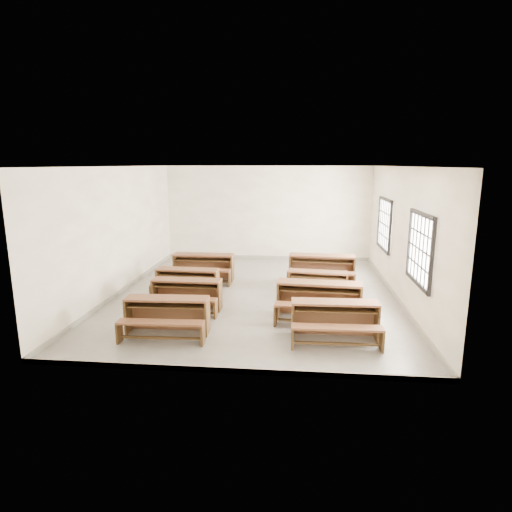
# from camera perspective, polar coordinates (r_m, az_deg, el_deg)

# --- Properties ---
(room) EXTENTS (8.50, 8.50, 3.20)m
(room) POSITION_cam_1_polar(r_m,az_deg,el_deg) (10.51, 0.49, 6.09)
(room) COLOR gray
(room) RESTS_ON ground
(desk_set_0) EXTENTS (1.64, 0.89, 0.73)m
(desk_set_0) POSITION_cam_1_polar(r_m,az_deg,el_deg) (8.53, -11.82, -7.48)
(desk_set_0) COLOR brown
(desk_set_0) RESTS_ON ground
(desk_set_1) EXTENTS (1.58, 0.84, 0.70)m
(desk_set_1) POSITION_cam_1_polar(r_m,az_deg,el_deg) (9.84, -9.26, -4.81)
(desk_set_1) COLOR brown
(desk_set_1) RESTS_ON ground
(desk_set_2) EXTENTS (1.59, 0.88, 0.70)m
(desk_set_2) POSITION_cam_1_polar(r_m,az_deg,el_deg) (10.82, -9.18, -3.25)
(desk_set_2) COLOR brown
(desk_set_2) RESTS_ON ground
(desk_set_3) EXTENTS (1.70, 0.88, 0.76)m
(desk_set_3) POSITION_cam_1_polar(r_m,az_deg,el_deg) (12.20, -7.05, -1.24)
(desk_set_3) COLOR brown
(desk_set_3) RESTS_ON ground
(desk_set_4) EXTENTS (1.64, 0.87, 0.73)m
(desk_set_4) POSITION_cam_1_polar(r_m,az_deg,el_deg) (8.24, 10.47, -8.10)
(desk_set_4) COLOR brown
(desk_set_4) RESTS_ON ground
(desk_set_5) EXTENTS (1.84, 1.05, 0.80)m
(desk_set_5) POSITION_cam_1_polar(r_m,az_deg,el_deg) (9.23, 8.39, -5.56)
(desk_set_5) COLOR brown
(desk_set_5) RESTS_ON ground
(desk_set_6) EXTENTS (1.53, 0.92, 0.66)m
(desk_set_6) POSITION_cam_1_polar(r_m,az_deg,el_deg) (10.74, 8.22, -3.48)
(desk_set_6) COLOR brown
(desk_set_6) RESTS_ON ground
(desk_set_7) EXTENTS (1.86, 1.08, 0.81)m
(desk_set_7) POSITION_cam_1_polar(r_m,az_deg,el_deg) (11.92, 8.75, -1.50)
(desk_set_7) COLOR brown
(desk_set_7) RESTS_ON ground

